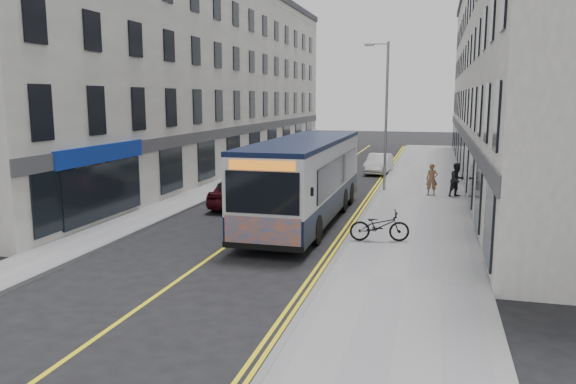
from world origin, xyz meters
The scene contains 17 objects.
ground centered at (0.00, 0.00, 0.00)m, with size 140.00×140.00×0.00m, color black.
pavement_east centered at (6.25, 12.00, 0.06)m, with size 4.50×64.00×0.12m, color gray.
pavement_west centered at (-5.00, 12.00, 0.06)m, with size 2.00×64.00×0.12m, color gray.
kerb_east centered at (4.00, 12.00, 0.07)m, with size 0.18×64.00×0.13m, color slate.
kerb_west centered at (-4.00, 12.00, 0.07)m, with size 0.18×64.00×0.13m, color slate.
road_centre_line centered at (0.00, 12.00, 0.00)m, with size 0.12×64.00×0.01m, color yellow.
road_dbl_yellow_inner centered at (3.55, 12.00, 0.00)m, with size 0.10×64.00×0.01m, color yellow.
road_dbl_yellow_outer centered at (3.75, 12.00, 0.00)m, with size 0.10×64.00×0.01m, color yellow.
terrace_east centered at (11.50, 21.00, 6.50)m, with size 6.00×46.00×13.00m, color white.
terrace_west centered at (-9.00, 21.00, 6.50)m, with size 6.00×46.00×13.00m, color silver.
streetlamp centered at (4.17, 14.00, 4.38)m, with size 1.32×0.18×8.00m.
city_bus centered at (1.74, 5.61, 1.87)m, with size 2.75×11.79×3.43m.
bicycle centered at (5.11, 2.70, 0.67)m, with size 0.72×2.08×1.09m, color black.
pedestrian_near centered at (6.77, 12.91, 0.93)m, with size 0.59×0.39×1.63m, color brown.
pedestrian_far centered at (8.00, 12.73, 0.98)m, with size 0.84×0.65×1.72m, color black.
car_white centered at (3.20, 21.49, 0.66)m, with size 1.40×4.02×1.32m, color silver.
car_maroon centered at (-2.00, 7.90, 0.73)m, with size 1.72×4.27×1.45m, color #490C17.
Camera 1 is at (6.90, -16.65, 5.11)m, focal length 35.00 mm.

